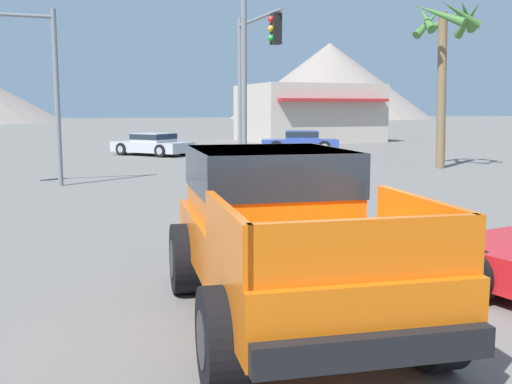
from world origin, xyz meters
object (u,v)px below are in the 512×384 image
at_px(parked_car_blue, 300,141).
at_px(parked_car_silver, 153,144).
at_px(street_lamp_post, 244,5).
at_px(orange_pickup_truck, 280,223).
at_px(traffic_light_crosswalk, 7,62).
at_px(palm_tree_tall, 446,42).
at_px(traffic_light_main, 254,64).

distance_m(parked_car_blue, parked_car_silver, 8.21).
bearing_deg(street_lamp_post, parked_car_silver, 87.20).
bearing_deg(orange_pickup_truck, parked_car_silver, 90.13).
bearing_deg(orange_pickup_truck, traffic_light_crosswalk, 111.17).
bearing_deg(street_lamp_post, orange_pickup_truck, -106.88).
xyz_separation_m(traffic_light_crosswalk, palm_tree_tall, (16.17, 0.41, 1.23)).
bearing_deg(palm_tree_tall, orange_pickup_truck, -133.21).
height_order(parked_car_blue, palm_tree_tall, palm_tree_tall).
height_order(orange_pickup_truck, parked_car_blue, orange_pickup_truck).
xyz_separation_m(parked_car_blue, palm_tree_tall, (1.47, -10.40, 4.40)).
bearing_deg(palm_tree_tall, parked_car_blue, 98.02).
relative_size(street_lamp_post, palm_tree_tall, 1.27).
bearing_deg(parked_car_blue, street_lamp_post, 173.33).
height_order(orange_pickup_truck, parked_car_silver, orange_pickup_truck).
bearing_deg(parked_car_blue, palm_tree_tall, -149.18).
height_order(parked_car_blue, traffic_light_crosswalk, traffic_light_crosswalk).
distance_m(parked_car_silver, street_lamp_post, 17.09).
relative_size(orange_pickup_truck, traffic_light_main, 0.92).
height_order(orange_pickup_truck, traffic_light_crosswalk, traffic_light_crosswalk).
xyz_separation_m(orange_pickup_truck, parked_car_silver, (3.32, 24.80, -0.49)).
distance_m(traffic_light_crosswalk, street_lamp_post, 7.76).
height_order(parked_car_blue, street_lamp_post, street_lamp_post).
height_order(parked_car_silver, traffic_light_main, traffic_light_main).
bearing_deg(palm_tree_tall, traffic_light_main, -170.37).
distance_m(parked_car_blue, street_lamp_post, 18.81).
bearing_deg(traffic_light_crosswalk, street_lamp_post, 138.15).
height_order(traffic_light_main, street_lamp_post, street_lamp_post).
xyz_separation_m(parked_car_silver, street_lamp_post, (-0.81, -16.50, 4.38)).
bearing_deg(street_lamp_post, traffic_light_main, 66.14).
bearing_deg(orange_pickup_truck, street_lamp_post, 80.88).
distance_m(parked_car_silver, palm_tree_tall, 15.27).
height_order(parked_car_silver, street_lamp_post, street_lamp_post).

